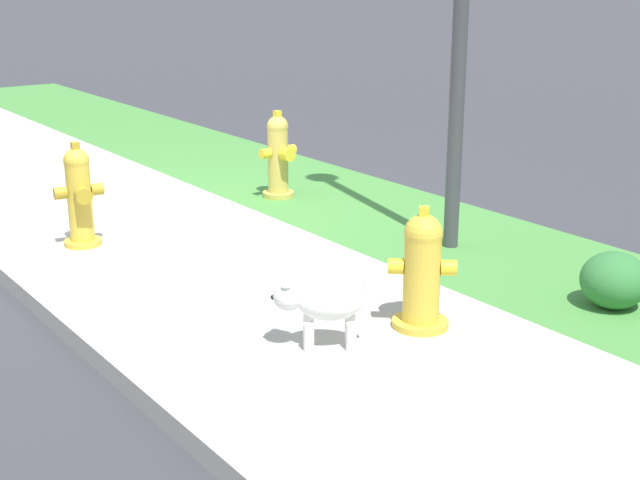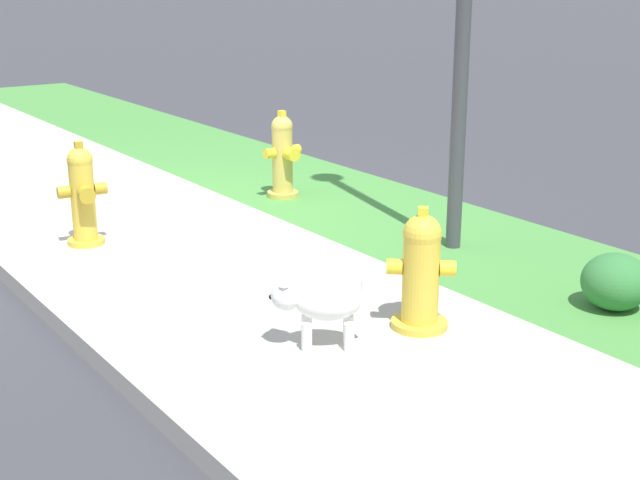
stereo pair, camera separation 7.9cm
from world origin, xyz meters
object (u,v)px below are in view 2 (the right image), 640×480
at_px(small_white_dog, 319,303).
at_px(shrub_bush_near_lamp, 615,282).
at_px(fire_hydrant_mid_block, 83,196).
at_px(fire_hydrant_far_end, 283,156).
at_px(fire_hydrant_at_driveway, 421,271).

relative_size(small_white_dog, shrub_bush_near_lamp, 1.16).
bearing_deg(fire_hydrant_mid_block, shrub_bush_near_lamp, 133.90).
bearing_deg(fire_hydrant_far_end, small_white_dog, 57.81).
relative_size(fire_hydrant_far_end, shrub_bush_near_lamp, 1.90).
relative_size(fire_hydrant_mid_block, fire_hydrant_far_end, 1.01).
bearing_deg(shrub_bush_near_lamp, fire_hydrant_at_driveway, -111.16).
distance_m(fire_hydrant_far_end, shrub_bush_near_lamp, 3.46).
height_order(fire_hydrant_mid_block, fire_hydrant_far_end, fire_hydrant_mid_block).
bearing_deg(fire_hydrant_at_driveway, fire_hydrant_far_end, 112.51).
height_order(fire_hydrant_mid_block, shrub_bush_near_lamp, fire_hydrant_mid_block).
bearing_deg(fire_hydrant_far_end, fire_hydrant_at_driveway, 68.85).
distance_m(fire_hydrant_at_driveway, small_white_dog, 0.65).
xyz_separation_m(fire_hydrant_mid_block, shrub_bush_near_lamp, (3.10, 2.16, -0.21)).
height_order(fire_hydrant_mid_block, fire_hydrant_at_driveway, fire_hydrant_mid_block).
bearing_deg(small_white_dog, shrub_bush_near_lamp, -162.70).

